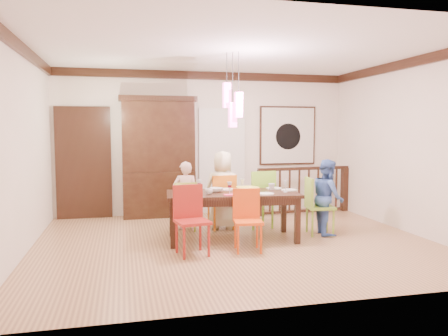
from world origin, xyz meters
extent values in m
plane|color=#8F6445|center=(0.00, 0.00, 0.00)|extent=(6.00, 6.00, 0.00)
plane|color=white|center=(0.00, 0.00, 2.90)|extent=(6.00, 6.00, 0.00)
plane|color=beige|center=(0.00, 2.50, 1.45)|extent=(6.00, 0.00, 6.00)
plane|color=beige|center=(-3.00, 0.00, 1.45)|extent=(0.00, 5.00, 5.00)
plane|color=beige|center=(3.00, 0.00, 1.45)|extent=(0.00, 5.00, 5.00)
cube|color=black|center=(-2.40, 2.45, 1.05)|extent=(1.04, 0.07, 2.24)
cube|color=silver|center=(0.35, 2.46, 1.05)|extent=(0.97, 0.05, 2.22)
cube|color=black|center=(1.80, 2.47, 1.60)|extent=(1.25, 0.04, 1.25)
cube|color=silver|center=(1.80, 2.44, 1.60)|extent=(1.18, 0.02, 1.18)
cylinder|color=black|center=(1.80, 2.43, 1.58)|extent=(0.56, 0.01, 0.56)
cube|color=#FF4CB1|center=(-0.08, 0.21, 2.25)|extent=(0.11, 0.11, 0.38)
cylinder|color=black|center=(-0.08, 0.21, 2.67)|extent=(0.01, 0.01, 0.46)
cube|color=#FF4CB1|center=(0.08, 0.11, 2.10)|extent=(0.11, 0.11, 0.38)
cylinder|color=black|center=(0.08, 0.11, 2.59)|extent=(0.01, 0.01, 0.61)
cube|color=#FF4CB1|center=(0.00, 0.16, 1.95)|extent=(0.11, 0.11, 0.38)
cylinder|color=black|center=(0.00, 0.16, 2.52)|extent=(0.01, 0.01, 0.76)
cube|color=black|center=(0.00, 0.16, 0.72)|extent=(2.10, 1.10, 0.05)
cube|color=black|center=(-0.94, 0.54, 0.35)|extent=(0.09, 0.09, 0.70)
cube|color=black|center=(0.93, 0.54, 0.35)|extent=(0.09, 0.09, 0.70)
cube|color=black|center=(-0.94, -0.22, 0.35)|extent=(0.09, 0.09, 0.70)
cube|color=black|center=(0.93, -0.22, 0.35)|extent=(0.09, 0.09, 0.70)
cube|color=black|center=(0.00, 0.56, 0.65)|extent=(1.82, 0.21, 0.10)
cube|color=black|center=(0.00, -0.24, 0.65)|extent=(1.82, 0.21, 0.10)
cube|color=#B6CB3D|center=(-0.66, 0.95, 0.41)|extent=(0.41, 0.41, 0.04)
cube|color=#B6CB3D|center=(-0.66, 0.95, 0.64)|extent=(0.39, 0.07, 0.42)
cylinder|color=#B6CB3D|center=(-0.82, 0.79, 0.20)|extent=(0.03, 0.03, 0.40)
cylinder|color=#B6CB3D|center=(-0.51, 0.79, 0.20)|extent=(0.03, 0.03, 0.40)
cylinder|color=#B6CB3D|center=(-0.82, 1.10, 0.20)|extent=(0.03, 0.03, 0.40)
cylinder|color=#B6CB3D|center=(-0.51, 1.10, 0.20)|extent=(0.03, 0.03, 0.40)
cube|color=orange|center=(-0.01, 0.97, 0.46)|extent=(0.47, 0.47, 0.04)
cube|color=orange|center=(-0.01, 0.97, 0.72)|extent=(0.43, 0.09, 0.47)
cylinder|color=orange|center=(-0.18, 0.80, 0.23)|extent=(0.04, 0.04, 0.45)
cylinder|color=orange|center=(0.17, 0.80, 0.23)|extent=(0.04, 0.04, 0.45)
cylinder|color=orange|center=(-0.18, 1.15, 0.23)|extent=(0.04, 0.04, 0.45)
cylinder|color=orange|center=(0.17, 1.15, 0.23)|extent=(0.04, 0.04, 0.45)
cube|color=#84CF31|center=(0.66, 0.92, 0.49)|extent=(0.52, 0.52, 0.04)
cube|color=#84CF31|center=(0.66, 0.92, 0.76)|extent=(0.46, 0.11, 0.50)
cylinder|color=#84CF31|center=(0.48, 0.74, 0.24)|extent=(0.04, 0.04, 0.48)
cylinder|color=#84CF31|center=(0.85, 0.74, 0.24)|extent=(0.04, 0.04, 0.48)
cylinder|color=#84CF31|center=(0.48, 1.11, 0.24)|extent=(0.04, 0.04, 0.48)
cylinder|color=#84CF31|center=(0.85, 1.11, 0.24)|extent=(0.04, 0.04, 0.48)
cube|color=maroon|center=(-0.75, -0.53, 0.46)|extent=(0.50, 0.50, 0.04)
cube|color=maroon|center=(-0.75, -0.53, 0.72)|extent=(0.43, 0.11, 0.47)
cylinder|color=maroon|center=(-0.92, -0.70, 0.23)|extent=(0.04, 0.04, 0.45)
cylinder|color=maroon|center=(-0.57, -0.70, 0.23)|extent=(0.04, 0.04, 0.45)
cylinder|color=maroon|center=(-0.92, -0.35, 0.23)|extent=(0.04, 0.04, 0.45)
cylinder|color=maroon|center=(-0.57, -0.35, 0.23)|extent=(0.04, 0.04, 0.45)
cube|color=#DD4A10|center=(0.05, -0.52, 0.42)|extent=(0.45, 0.45, 0.04)
cube|color=#DD4A10|center=(0.05, -0.52, 0.66)|extent=(0.40, 0.09, 0.43)
cylinder|color=#DD4A10|center=(-0.11, -0.68, 0.21)|extent=(0.03, 0.03, 0.41)
cylinder|color=#DD4A10|center=(0.21, -0.68, 0.21)|extent=(0.03, 0.03, 0.41)
cylinder|color=#DD4A10|center=(-0.11, -0.36, 0.21)|extent=(0.03, 0.03, 0.41)
cylinder|color=#DD4A10|center=(0.21, -0.36, 0.21)|extent=(0.03, 0.03, 0.41)
cube|color=#7FAF31|center=(1.49, 0.16, 0.46)|extent=(0.49, 0.49, 0.04)
cube|color=#7FAF31|center=(1.49, 0.16, 0.71)|extent=(0.11, 0.43, 0.47)
cylinder|color=#7FAF31|center=(1.31, -0.01, 0.22)|extent=(0.04, 0.04, 0.45)
cylinder|color=#7FAF31|center=(1.66, -0.01, 0.22)|extent=(0.04, 0.04, 0.45)
cylinder|color=#7FAF31|center=(1.31, 0.34, 0.22)|extent=(0.04, 0.04, 0.45)
cylinder|color=#7FAF31|center=(1.66, 0.34, 0.22)|extent=(0.04, 0.04, 0.45)
cube|color=black|center=(-0.97, 2.28, 0.45)|extent=(1.40, 0.44, 0.90)
cube|color=black|center=(-0.97, 2.30, 1.60)|extent=(1.40, 0.40, 1.40)
cube|color=black|center=(-0.97, 2.49, 1.60)|extent=(1.20, 0.02, 1.20)
cube|color=black|center=(-0.97, 2.30, 2.33)|extent=(1.50, 0.44, 0.10)
cube|color=black|center=(1.01, 1.95, 0.46)|extent=(0.13, 0.13, 0.92)
cube|color=black|center=(2.94, 1.95, 0.46)|extent=(0.13, 0.13, 0.92)
cube|color=black|center=(1.97, 1.95, 0.93)|extent=(2.05, 0.25, 0.06)
cube|color=black|center=(1.97, 1.95, 0.05)|extent=(1.92, 0.22, 0.05)
imported|color=beige|center=(-0.62, 1.00, 0.59)|extent=(0.47, 0.35, 1.18)
imported|color=beige|center=(0.02, 0.96, 0.68)|extent=(0.78, 0.66, 1.36)
imported|color=#4065B5|center=(1.62, 0.17, 0.62)|extent=(0.57, 0.68, 1.25)
imported|color=gold|center=(0.23, 0.12, 0.79)|extent=(0.39, 0.39, 0.08)
imported|color=white|center=(-0.24, 0.24, 0.78)|extent=(0.27, 0.27, 0.07)
imported|color=silver|center=(-0.41, 0.02, 0.80)|extent=(0.13, 0.13, 0.09)
imported|color=silver|center=(0.70, 0.32, 0.80)|extent=(0.14, 0.14, 0.10)
cylinder|color=white|center=(-0.72, 0.44, 0.76)|extent=(0.26, 0.26, 0.01)
cylinder|color=white|center=(-0.04, 0.49, 0.76)|extent=(0.26, 0.26, 0.01)
cylinder|color=white|center=(0.77, 0.42, 0.76)|extent=(0.26, 0.26, 0.01)
cylinder|color=white|center=(-0.75, -0.14, 0.76)|extent=(0.26, 0.26, 0.01)
cylinder|color=white|center=(0.44, -0.14, 0.76)|extent=(0.26, 0.26, 0.01)
cylinder|color=white|center=(0.94, 0.17, 0.76)|extent=(0.26, 0.26, 0.01)
cube|color=#D83359|center=(-0.12, -0.14, 0.76)|extent=(0.18, 0.14, 0.01)
camera|label=1|loc=(-1.66, -6.37, 1.72)|focal=35.00mm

